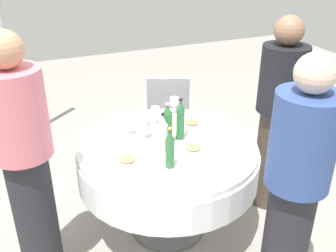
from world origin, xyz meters
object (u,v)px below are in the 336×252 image
wine_glass_south (174,102)px  person_rear (295,189)px  plate_front (192,124)px  chair_left (168,109)px  bottle_green_outer (180,120)px  bottle_green_east (167,125)px  person_mid (26,163)px  bottle_clear_mid (163,134)px  plate_north (213,173)px  person_outer (278,114)px  dining_table (168,163)px  wine_glass_left (155,112)px  wine_glass_east (145,126)px  bottle_green_rear (170,149)px  plate_west (127,161)px  plate_far (193,149)px  wine_glass_near (130,123)px

wine_glass_south → person_rear: (1.31, 0.12, -0.02)m
plate_front → chair_left: size_ratio=0.27×
bottle_green_outer → bottle_green_east: 0.12m
person_mid → wine_glass_south: bearing=-70.2°
bottle_clear_mid → plate_front: bearing=127.0°
plate_north → plate_front: 0.68m
person_outer → dining_table: bearing=-90.0°
bottle_clear_mid → wine_glass_left: bottle_clear_mid is taller
wine_glass_south → person_mid: 1.30m
wine_glass_east → bottle_green_rear: bearing=0.8°
plate_north → plate_front: bearing=164.2°
bottle_clear_mid → wine_glass_left: (-0.40, 0.10, -0.03)m
plate_front → wine_glass_south: bearing=-172.5°
bottle_clear_mid → wine_glass_south: bottle_clear_mid is taller
plate_west → person_mid: person_mid is taller
dining_table → plate_far: 0.25m
bottle_green_rear → wine_glass_near: 0.52m
bottle_green_outer → person_mid: person_mid is taller
bottle_clear_mid → wine_glass_left: bearing=165.3°
bottle_clear_mid → person_rear: (0.80, 0.44, -0.05)m
dining_table → bottle_clear_mid: size_ratio=4.64×
wine_glass_near → plate_north: bearing=23.3°
plate_west → chair_left: (-1.14, 0.79, -0.23)m
person_rear → plate_far: bearing=-94.2°
dining_table → plate_north: bearing=13.2°
wine_glass_south → wine_glass_near: bearing=-64.9°
wine_glass_left → plate_front: (0.13, 0.25, -0.09)m
dining_table → bottle_clear_mid: bottle_clear_mid is taller
plate_west → chair_left: 1.41m
bottle_green_rear → plate_front: 0.62m
bottle_green_rear → person_rear: 0.76m
dining_table → wine_glass_left: wine_glass_left is taller
bottle_green_rear → wine_glass_south: (-0.72, 0.36, -0.02)m
plate_north → person_mid: size_ratio=0.12×
bottle_green_outer → person_outer: 0.80m
wine_glass_left → plate_west: (0.45, -0.38, -0.09)m
dining_table → person_mid: bearing=-86.2°
plate_front → person_rear: bearing=4.7°
bottle_clear_mid → wine_glass_near: bottle_clear_mid is taller
dining_table → chair_left: size_ratio=1.47×
dining_table → wine_glass_left: size_ratio=8.87×
bottle_green_outer → plate_west: size_ratio=1.23×
wine_glass_east → person_mid: bearing=-75.2°
plate_north → person_outer: person_outer is taller
bottle_green_rear → wine_glass_left: 0.62m
dining_table → person_mid: size_ratio=0.78×
bottle_green_rear → wine_glass_near: bottle_green_rear is taller
dining_table → plate_far: size_ratio=5.14×
plate_front → person_rear: person_rear is taller
bottle_clear_mid → person_rear: 0.91m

